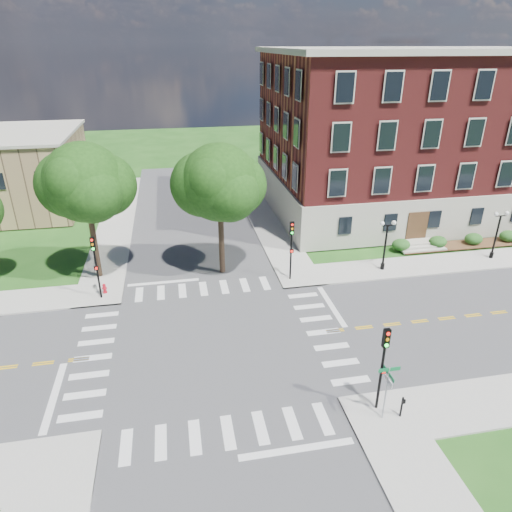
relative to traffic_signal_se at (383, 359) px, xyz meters
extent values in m
plane|color=#194714|center=(-7.68, 7.09, -3.19)|extent=(160.00, 160.00, 0.00)
cube|color=#3D3D3F|center=(-7.68, 7.09, -3.18)|extent=(90.00, 12.00, 0.01)
cube|color=#3D3D3F|center=(-7.68, 7.09, -3.18)|extent=(12.00, 90.00, 0.01)
cube|color=#9E9B93|center=(15.32, 14.84, -3.13)|extent=(34.00, 3.50, 0.12)
cube|color=#9E9B93|center=(0.07, 30.09, -3.13)|extent=(3.50, 34.00, 0.12)
cube|color=#9E9B93|center=(-15.43, 30.09, -3.13)|extent=(3.50, 34.00, 0.12)
cube|color=silver|center=(1.12, 10.09, -3.19)|extent=(0.40, 5.50, 0.00)
cube|color=#B0AB9B|center=(16.32, 29.09, -0.97)|extent=(30.00, 20.00, 4.20)
cube|color=maroon|center=(16.32, 29.09, 7.03)|extent=(29.55, 19.70, 11.80)
cube|color=#B0AB9B|center=(16.32, 29.09, 13.18)|extent=(30.60, 20.60, 0.50)
cube|color=#472D19|center=(12.32, 19.05, -1.37)|extent=(2.00, 0.10, 2.80)
cylinder|color=#2D2316|center=(-15.70, 17.86, -0.70)|extent=(0.44, 0.44, 4.72)
sphere|color=#16380F|center=(-15.70, 17.86, 4.62)|extent=(5.92, 5.92, 5.92)
cylinder|color=#2D2316|center=(-5.91, 16.74, -0.80)|extent=(0.44, 0.44, 4.52)
sphere|color=#16380F|center=(-5.91, 16.74, 4.40)|extent=(5.89, 5.89, 5.89)
cylinder|color=black|center=(0.00, 0.02, -1.17)|extent=(0.14, 0.14, 3.80)
cube|color=black|center=(0.00, 0.02, 1.23)|extent=(0.33, 0.23, 1.00)
cylinder|color=red|center=(0.00, -0.11, 1.56)|extent=(0.18, 0.06, 0.18)
cylinder|color=orange|center=(0.00, -0.11, 1.23)|extent=(0.18, 0.06, 0.18)
cylinder|color=#19E533|center=(0.00, -0.11, 0.90)|extent=(0.18, 0.06, 0.18)
cube|color=black|center=(0.00, -0.16, -0.57)|extent=(0.31, 0.13, 0.30)
cylinder|color=black|center=(-0.81, 14.46, -1.17)|extent=(0.14, 0.14, 3.80)
cube|color=black|center=(-0.81, 14.46, 1.23)|extent=(0.33, 0.23, 1.00)
cylinder|color=red|center=(-0.81, 14.33, 1.56)|extent=(0.18, 0.05, 0.18)
cylinder|color=orange|center=(-0.81, 14.33, 1.23)|extent=(0.18, 0.05, 0.18)
cylinder|color=#19E533|center=(-0.81, 14.33, 0.90)|extent=(0.18, 0.05, 0.18)
cube|color=black|center=(-0.81, 14.28, -0.57)|extent=(0.30, 0.13, 0.30)
cylinder|color=black|center=(-15.16, 14.20, -1.17)|extent=(0.14, 0.14, 3.80)
cube|color=black|center=(-15.16, 14.20, 1.23)|extent=(0.37, 0.30, 1.00)
cylinder|color=red|center=(-15.16, 14.07, 1.56)|extent=(0.19, 0.10, 0.18)
cylinder|color=orange|center=(-15.16, 14.07, 1.23)|extent=(0.19, 0.10, 0.18)
cylinder|color=#19E533|center=(-15.16, 14.07, 0.90)|extent=(0.19, 0.10, 0.18)
cube|color=black|center=(-15.16, 14.02, -0.57)|extent=(0.32, 0.20, 0.30)
cylinder|color=black|center=(7.10, 14.70, -2.82)|extent=(0.32, 0.32, 0.50)
cylinder|color=black|center=(7.10, 14.70, -1.17)|extent=(0.16, 0.16, 3.80)
cube|color=black|center=(7.10, 14.70, 0.78)|extent=(1.00, 0.06, 0.06)
sphere|color=white|center=(6.60, 14.70, 0.98)|extent=(0.36, 0.36, 0.36)
sphere|color=white|center=(7.60, 14.70, 0.98)|extent=(0.36, 0.36, 0.36)
cylinder|color=black|center=(17.36, 15.00, -2.82)|extent=(0.32, 0.32, 0.50)
cylinder|color=black|center=(17.36, 15.00, -1.17)|extent=(0.16, 0.16, 3.80)
cube|color=black|center=(17.36, 15.00, 0.78)|extent=(1.00, 0.06, 0.06)
sphere|color=white|center=(16.86, 15.00, 0.98)|extent=(0.36, 0.36, 0.36)
sphere|color=white|center=(17.86, 15.00, 0.98)|extent=(0.36, 0.36, 0.36)
cylinder|color=gray|center=(0.00, -0.69, -1.52)|extent=(0.07, 0.07, 3.10)
cube|color=#0D6937|center=(0.00, -0.69, -0.07)|extent=(1.10, 0.03, 0.20)
cube|color=#0D6937|center=(0.00, -0.69, -0.32)|extent=(0.03, 1.10, 0.20)
cube|color=silver|center=(0.05, -0.69, -0.77)|extent=(0.03, 0.75, 0.25)
cylinder|color=black|center=(0.93, -0.77, -2.47)|extent=(0.10, 0.10, 1.20)
cube|color=black|center=(0.93, -0.89, -2.02)|extent=(0.14, 0.08, 0.22)
cylinder|color=#AF0D1C|center=(-14.97, 14.87, -3.02)|extent=(0.32, 0.32, 0.10)
cylinder|color=#AF0D1C|center=(-14.97, 14.87, -2.77)|extent=(0.22, 0.22, 0.60)
sphere|color=#AF0D1C|center=(-14.97, 14.87, -2.44)|extent=(0.24, 0.24, 0.24)
cylinder|color=#AF0D1C|center=(-14.97, 14.87, -2.69)|extent=(0.35, 0.12, 0.12)
cylinder|color=#AF0D1C|center=(-14.97, 14.87, -2.69)|extent=(0.12, 0.35, 0.12)
camera|label=1|loc=(-9.38, -16.38, 13.94)|focal=32.00mm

